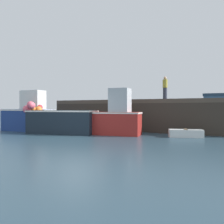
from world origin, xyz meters
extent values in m
cube|color=#2D4756|center=(0.00, 0.00, -0.05)|extent=(120.00, 160.00, 0.10)
cube|color=#473D33|center=(2.18, 6.74, 1.95)|extent=(12.68, 6.78, 0.25)
cube|color=#312A23|center=(2.18, 3.47, 0.91)|extent=(12.68, 0.24, 1.83)
cylinder|color=#312A23|center=(-3.76, 3.55, 0.91)|extent=(0.29, 0.29, 1.83)
cylinder|color=#312A23|center=(2.18, 3.55, 0.91)|extent=(0.29, 0.29, 1.83)
cylinder|color=#312A23|center=(-1.62, 9.94, 0.91)|extent=(0.29, 0.29, 1.83)
cylinder|color=#312A23|center=(5.99, 9.94, 0.91)|extent=(0.29, 0.29, 1.83)
cylinder|color=#312A23|center=(-0.79, 3.55, 0.91)|extent=(5.98, 0.15, 1.61)
cube|color=navy|center=(-4.39, 0.74, 0.72)|extent=(3.72, 1.34, 1.44)
cube|color=silver|center=(-4.39, 0.74, 1.39)|extent=(3.80, 1.37, 0.08)
cube|color=silver|center=(-3.94, 0.77, 2.05)|extent=(1.53, 0.94, 1.22)
cube|color=#19232D|center=(-1.36, 0.52, 0.69)|extent=(4.22, 2.17, 1.39)
cube|color=silver|center=(-1.36, 0.52, 1.34)|extent=(4.31, 2.21, 0.08)
sphere|color=#EA5B70|center=(-2.88, -0.35, 1.68)|extent=(0.41, 0.41, 0.41)
sphere|color=red|center=(-2.95, 0.36, 1.56)|extent=(0.35, 0.35, 0.35)
sphere|color=#EA5B70|center=(-2.91, -0.44, 1.72)|extent=(0.42, 0.42, 0.42)
sphere|color=orange|center=(-2.91, 0.20, 1.41)|extent=(0.46, 0.46, 0.46)
sphere|color=orange|center=(-3.08, -0.06, 1.46)|extent=(0.35, 0.35, 0.35)
sphere|color=#EA5B70|center=(-3.32, -0.34, 1.45)|extent=(0.47, 0.47, 0.47)
cube|color=maroon|center=(1.65, 1.39, 0.65)|extent=(3.17, 1.65, 1.30)
cube|color=silver|center=(1.65, 1.39, 1.25)|extent=(3.24, 1.68, 0.08)
cube|color=#B2B7BC|center=(2.02, 1.45, 1.96)|extent=(1.24, 1.19, 1.33)
cube|color=silver|center=(5.50, 2.12, 0.20)|extent=(1.86, 1.29, 0.41)
cube|color=#7F6647|center=(5.50, 2.12, 0.43)|extent=(0.32, 0.70, 0.04)
cylinder|color=#2D3342|center=(3.36, 6.16, 2.52)|extent=(0.29, 0.29, 0.89)
cylinder|color=#9E9333|center=(3.36, 6.16, 3.26)|extent=(0.34, 0.34, 0.59)
sphere|color=tan|center=(3.36, 6.16, 3.67)|extent=(0.22, 0.22, 0.22)
cube|color=#385675|center=(6.32, 37.87, 1.82)|extent=(6.81, 4.94, 3.64)
camera|label=1|loc=(7.69, -10.63, 1.55)|focal=37.95mm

